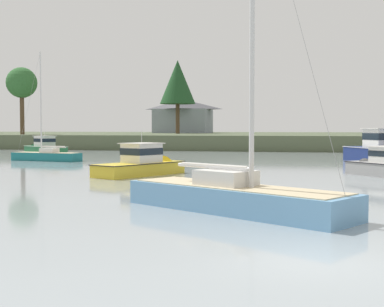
{
  "coord_description": "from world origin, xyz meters",
  "views": [
    {
      "loc": [
        -0.31,
        -13.53,
        3.31
      ],
      "look_at": [
        -6.75,
        17.99,
        1.74
      ],
      "focal_mm": 50.25,
      "sensor_mm": 36.0,
      "label": 1
    }
  ],
  "objects_px": {
    "sailboat_teal": "(46,158)",
    "cruiser_green": "(42,150)",
    "cruiser_yellow": "(148,167)",
    "cruiser_grey": "(381,169)",
    "sailboat_skyblue": "(235,204)",
    "mooring_buoy_yellow": "(226,180)"
  },
  "relations": [
    {
      "from": "sailboat_teal",
      "to": "cruiser_green",
      "type": "height_order",
      "value": "sailboat_teal"
    },
    {
      "from": "cruiser_yellow",
      "to": "sailboat_skyblue",
      "type": "distance_m",
      "value": 17.33
    },
    {
      "from": "cruiser_yellow",
      "to": "sailboat_skyblue",
      "type": "xyz_separation_m",
      "value": [
        8.05,
        -15.34,
        -0.19
      ]
    },
    {
      "from": "cruiser_yellow",
      "to": "cruiser_grey",
      "type": "xyz_separation_m",
      "value": [
        15.93,
        2.14,
        -0.04
      ]
    },
    {
      "from": "sailboat_teal",
      "to": "cruiser_yellow",
      "type": "distance_m",
      "value": 19.22
    },
    {
      "from": "cruiser_grey",
      "to": "sailboat_teal",
      "type": "bearing_deg",
      "value": 160.28
    },
    {
      "from": "cruiser_yellow",
      "to": "mooring_buoy_yellow",
      "type": "height_order",
      "value": "cruiser_yellow"
    },
    {
      "from": "cruiser_green",
      "to": "cruiser_grey",
      "type": "bearing_deg",
      "value": -33.24
    },
    {
      "from": "cruiser_yellow",
      "to": "cruiser_grey",
      "type": "distance_m",
      "value": 16.07
    },
    {
      "from": "sailboat_teal",
      "to": "mooring_buoy_yellow",
      "type": "distance_m",
      "value": 26.31
    },
    {
      "from": "mooring_buoy_yellow",
      "to": "cruiser_yellow",
      "type": "bearing_deg",
      "value": 148.22
    },
    {
      "from": "cruiser_yellow",
      "to": "cruiser_green",
      "type": "bearing_deg",
      "value": 129.02
    },
    {
      "from": "cruiser_yellow",
      "to": "sailboat_teal",
      "type": "bearing_deg",
      "value": 137.66
    },
    {
      "from": "sailboat_teal",
      "to": "cruiser_green",
      "type": "relative_size",
      "value": 1.38
    },
    {
      "from": "cruiser_yellow",
      "to": "mooring_buoy_yellow",
      "type": "relative_size",
      "value": 20.6
    },
    {
      "from": "sailboat_teal",
      "to": "mooring_buoy_yellow",
      "type": "height_order",
      "value": "sailboat_teal"
    },
    {
      "from": "cruiser_green",
      "to": "sailboat_skyblue",
      "type": "xyz_separation_m",
      "value": [
        29.8,
        -42.19,
        -0.18
      ]
    },
    {
      "from": "cruiser_grey",
      "to": "sailboat_skyblue",
      "type": "relative_size",
      "value": 0.45
    },
    {
      "from": "cruiser_grey",
      "to": "cruiser_green",
      "type": "distance_m",
      "value": 45.06
    },
    {
      "from": "sailboat_teal",
      "to": "cruiser_green",
      "type": "xyz_separation_m",
      "value": [
        -7.55,
        13.9,
        0.24
      ]
    },
    {
      "from": "sailboat_skyblue",
      "to": "sailboat_teal",
      "type": "bearing_deg",
      "value": 128.19
    },
    {
      "from": "cruiser_green",
      "to": "sailboat_skyblue",
      "type": "relative_size",
      "value": 0.57
    }
  ]
}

